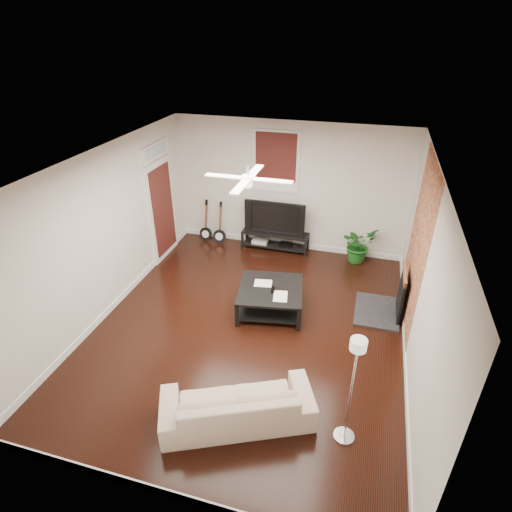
# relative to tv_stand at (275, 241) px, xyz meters

# --- Properties ---
(room) EXTENTS (5.01, 6.01, 2.81)m
(room) POSITION_rel_tv_stand_xyz_m (0.23, -2.78, 1.19)
(room) COLOR black
(room) RESTS_ON ground
(brick_accent) EXTENTS (0.02, 2.20, 2.80)m
(brick_accent) POSITION_rel_tv_stand_xyz_m (2.72, -1.78, 1.19)
(brick_accent) COLOR brown
(brick_accent) RESTS_ON floor
(fireplace) EXTENTS (0.80, 1.10, 0.92)m
(fireplace) POSITION_rel_tv_stand_xyz_m (2.43, -1.78, 0.25)
(fireplace) COLOR black
(fireplace) RESTS_ON floor
(window_back) EXTENTS (1.00, 0.06, 1.30)m
(window_back) POSITION_rel_tv_stand_xyz_m (-0.07, 0.19, 1.74)
(window_back) COLOR #3E1311
(window_back) RESTS_ON wall_back
(door_left) EXTENTS (0.08, 1.00, 2.50)m
(door_left) POSITION_rel_tv_stand_xyz_m (-2.23, -0.88, 1.04)
(door_left) COLOR white
(door_left) RESTS_ON wall_left
(tv_stand) EXTENTS (1.48, 0.39, 0.41)m
(tv_stand) POSITION_rel_tv_stand_xyz_m (0.00, 0.00, 0.00)
(tv_stand) COLOR black
(tv_stand) RESTS_ON floor
(tv) EXTENTS (1.32, 0.17, 0.76)m
(tv) POSITION_rel_tv_stand_xyz_m (0.00, 0.02, 0.59)
(tv) COLOR black
(tv) RESTS_ON tv_stand
(coffee_table) EXTENTS (1.26, 1.26, 0.46)m
(coffee_table) POSITION_rel_tv_stand_xyz_m (0.45, -2.22, 0.02)
(coffee_table) COLOR black
(coffee_table) RESTS_ON floor
(sofa) EXTENTS (2.06, 1.48, 0.56)m
(sofa) POSITION_rel_tv_stand_xyz_m (0.61, -4.60, 0.07)
(sofa) COLOR tan
(sofa) RESTS_ON floor
(floor_lamp) EXTENTS (0.34, 0.34, 1.57)m
(floor_lamp) POSITION_rel_tv_stand_xyz_m (1.96, -4.50, 0.58)
(floor_lamp) COLOR white
(floor_lamp) RESTS_ON floor
(potted_plant) EXTENTS (0.92, 0.92, 0.77)m
(potted_plant) POSITION_rel_tv_stand_xyz_m (1.80, -0.02, 0.18)
(potted_plant) COLOR #1B5F1D
(potted_plant) RESTS_ON floor
(guitar_left) EXTENTS (0.32, 0.24, 0.97)m
(guitar_left) POSITION_rel_tv_stand_xyz_m (-1.65, -0.03, 0.28)
(guitar_left) COLOR black
(guitar_left) RESTS_ON floor
(guitar_right) EXTENTS (0.30, 0.22, 0.97)m
(guitar_right) POSITION_rel_tv_stand_xyz_m (-1.30, -0.06, 0.28)
(guitar_right) COLOR black
(guitar_right) RESTS_ON floor
(ceiling_fan) EXTENTS (1.24, 1.24, 0.32)m
(ceiling_fan) POSITION_rel_tv_stand_xyz_m (0.23, -2.78, 2.39)
(ceiling_fan) COLOR white
(ceiling_fan) RESTS_ON ceiling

